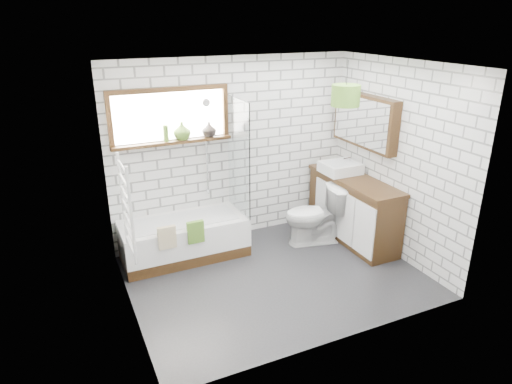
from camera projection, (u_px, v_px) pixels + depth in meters
name	position (u px, v px, depth m)	size (l,w,h in m)	color
floor	(275.00, 277.00, 5.56)	(3.40, 2.60, 0.01)	black
ceiling	(279.00, 64.00, 4.66)	(3.40, 2.60, 0.01)	white
wall_back	(233.00, 151.00, 6.21)	(3.40, 0.01, 2.50)	white
wall_front	(345.00, 225.00, 4.00)	(3.40, 0.01, 2.50)	white
wall_left	(122.00, 204.00, 4.44)	(0.01, 2.60, 2.50)	white
wall_right	(397.00, 161.00, 5.77)	(0.01, 2.60, 2.50)	white
window	(170.00, 117.00, 5.65)	(1.52, 0.16, 0.68)	black
towel_radiator	(127.00, 208.00, 4.48)	(0.06, 0.52, 1.00)	white
mirror_cabinet	(365.00, 121.00, 6.10)	(0.16, 1.20, 0.70)	black
shower_riser	(206.00, 148.00, 5.98)	(0.02, 0.02, 1.30)	silver
bathtub	(184.00, 238.00, 5.93)	(1.60, 0.70, 0.52)	white
shower_screen	(238.00, 157.00, 5.87)	(0.02, 0.72, 1.50)	white
towel_green	(196.00, 232.00, 5.57)	(0.21, 0.06, 0.28)	#467121
towel_beige	(167.00, 237.00, 5.43)	(0.22, 0.05, 0.28)	tan
vanity	(353.00, 209.00, 6.35)	(0.51, 1.59, 0.91)	black
basin	(340.00, 168.00, 6.38)	(0.50, 0.44, 0.15)	white
tap	(350.00, 163.00, 6.42)	(0.03, 0.03, 0.15)	silver
toilet	(314.00, 215.00, 6.25)	(0.80, 0.46, 0.82)	white
vase_olive	(182.00, 132.00, 5.75)	(0.22, 0.22, 0.23)	#4C7624
vase_dark	(209.00, 131.00, 5.89)	(0.18, 0.18, 0.19)	black
bottle	(166.00, 135.00, 5.67)	(0.06, 0.06, 0.20)	#4C7624
pendant	(346.00, 95.00, 5.30)	(0.34, 0.34, 0.25)	#467121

